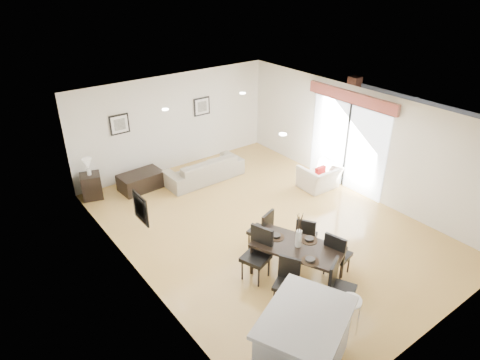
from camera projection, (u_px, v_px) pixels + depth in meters
ground at (264, 226)px, 9.76m from camera, size 8.00×8.00×0.00m
wall_back at (175, 122)px, 11.98m from camera, size 6.00×0.04×2.70m
wall_front at (440, 270)px, 6.30m from camera, size 6.00×0.04×2.70m
wall_left at (136, 219)px, 7.55m from camera, size 0.04×8.00×2.70m
wall_right at (358, 141)px, 10.74m from camera, size 0.04×8.00×2.70m
ceiling at (268, 113)px, 8.52m from camera, size 6.00×8.00×0.02m
sofa at (204, 169)px, 11.69m from camera, size 2.22×0.90×0.64m
armchair at (319, 177)px, 11.27m from camera, size 0.99×0.87×0.63m
courtyard_plant_a at (435, 159)px, 12.19m from camera, size 0.69×0.61×0.71m
courtyard_plant_b at (377, 137)px, 13.74m from camera, size 0.45×0.45×0.68m
dining_table at (298, 249)px, 7.96m from camera, size 1.45×1.86×0.69m
dining_chair_wnear at (287, 278)px, 7.44m from camera, size 0.53×0.53×0.87m
dining_chair_wfar at (258, 251)px, 7.99m from camera, size 0.59×0.59×1.04m
dining_chair_enear at (336, 253)px, 8.00m from camera, size 0.52×0.52×0.96m
dining_chair_efar at (306, 234)px, 8.61m from camera, size 0.54×0.54×0.88m
dining_chair_head at (338, 284)px, 7.25m from camera, size 0.57×0.57×0.94m
dining_chair_foot at (263, 228)px, 8.76m from camera, size 0.53×0.53×0.92m
vase at (299, 232)px, 7.79m from camera, size 0.76×1.24×0.70m
coffee_table at (141, 181)px, 11.26m from camera, size 1.15×0.74×0.44m
side_table at (92, 186)px, 10.80m from camera, size 0.60×0.60×0.64m
table_lamp at (88, 164)px, 10.52m from camera, size 0.23×0.23×0.44m
cushion at (320, 172)px, 11.06m from camera, size 0.31×0.10×0.31m
kitchen_island at (304, 341)px, 6.19m from camera, size 1.78×1.61×1.01m
bar_stool at (350, 304)px, 6.66m from camera, size 0.34×0.34×0.75m
framed_print_back_left at (119, 124)px, 10.97m from camera, size 0.52×0.04×0.52m
framed_print_back_right at (202, 106)px, 12.30m from camera, size 0.52×0.04×0.52m
framed_print_left_wall at (141, 208)px, 7.28m from camera, size 0.04×0.52×0.52m
sliding_door at (349, 127)px, 10.78m from camera, size 0.12×2.70×2.57m
courtyard at (400, 122)px, 13.24m from camera, size 6.00×6.00×2.00m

